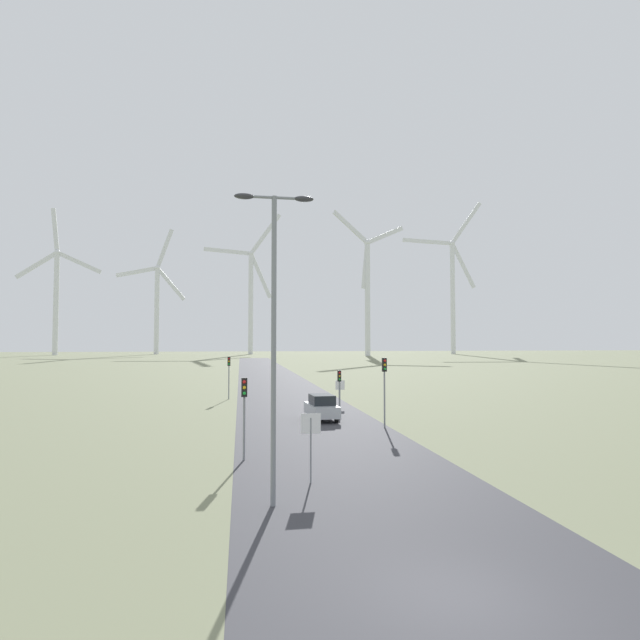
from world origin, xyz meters
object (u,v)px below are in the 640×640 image
at_px(stop_sign_far, 340,388).
at_px(wind_turbine_right, 367,286).
at_px(traffic_light_post_mid_left, 229,368).
at_px(traffic_light_post_mid_right, 339,381).
at_px(traffic_light_post_near_left, 244,400).
at_px(wind_turbine_far_right, 453,285).
at_px(wind_turbine_center, 251,291).
at_px(stop_sign_near, 311,434).
at_px(traffic_light_post_near_right, 384,377).
at_px(wind_turbine_left, 157,300).
at_px(wind_turbine_far_left, 56,291).
at_px(car_approaching, 322,407).
at_px(streetlamp, 274,312).

bearing_deg(stop_sign_far, wind_turbine_right, 74.62).
distance_m(traffic_light_post_mid_left, traffic_light_post_mid_right, 13.44).
height_order(traffic_light_post_near_left, wind_turbine_far_right, wind_turbine_far_right).
bearing_deg(wind_turbine_right, traffic_light_post_mid_left, -109.44).
distance_m(wind_turbine_center, wind_turbine_right, 58.76).
bearing_deg(stop_sign_near, traffic_light_post_mid_right, 75.57).
xyz_separation_m(traffic_light_post_near_right, wind_turbine_left, (-48.24, 210.33, 22.16)).
distance_m(traffic_light_post_mid_right, wind_turbine_far_left, 211.87).
bearing_deg(car_approaching, wind_turbine_far_right, 63.45).
xyz_separation_m(streetlamp, wind_turbine_center, (3.48, 217.55, 22.97)).
relative_size(traffic_light_post_mid_right, wind_turbine_left, 0.06).
bearing_deg(streetlamp, wind_turbine_right, 74.48).
bearing_deg(wind_turbine_far_left, stop_sign_near, -68.77).
bearing_deg(wind_turbine_far_left, traffic_light_post_near_left, -69.01).
bearing_deg(car_approaching, traffic_light_post_near_right, -46.37).
height_order(streetlamp, traffic_light_post_near_left, streetlamp).
bearing_deg(traffic_light_post_mid_left, wind_turbine_right, 70.56).
height_order(streetlamp, car_approaching, streetlamp).
height_order(car_approaching, wind_turbine_right, wind_turbine_right).
relative_size(streetlamp, wind_turbine_left, 0.18).
distance_m(traffic_light_post_near_right, wind_turbine_center, 204.78).
bearing_deg(wind_turbine_left, wind_turbine_right, -24.99).
relative_size(streetlamp, wind_turbine_far_left, 0.17).
bearing_deg(traffic_light_post_near_right, traffic_light_post_mid_right, 99.66).
bearing_deg(wind_turbine_center, wind_turbine_far_right, -6.56).
bearing_deg(streetlamp, wind_turbine_center, 89.08).
bearing_deg(wind_turbine_right, car_approaching, -105.65).
distance_m(stop_sign_near, traffic_light_post_mid_left, 30.31).
bearing_deg(traffic_light_post_mid_right, wind_turbine_far_right, 63.44).
bearing_deg(traffic_light_post_mid_right, wind_turbine_center, 90.99).
distance_m(traffic_light_post_mid_right, wind_turbine_left, 208.77).
distance_m(stop_sign_far, wind_turbine_center, 194.51).
xyz_separation_m(streetlamp, wind_turbine_far_left, (-80.49, 214.07, 21.12)).
relative_size(stop_sign_near, wind_turbine_left, 0.05).
bearing_deg(wind_turbine_right, traffic_light_post_mid_right, -105.34).
bearing_deg(wind_turbine_center, streetlamp, -90.92).
bearing_deg(wind_turbine_center, stop_sign_near, -90.49).
height_order(car_approaching, wind_turbine_left, wind_turbine_left).
distance_m(traffic_light_post_near_right, wind_turbine_left, 216.93).
xyz_separation_m(traffic_light_post_mid_left, traffic_light_post_mid_right, (9.08, -9.89, -0.63)).
distance_m(stop_sign_near, car_approaching, 16.02).
bearing_deg(traffic_light_post_mid_right, stop_sign_far, 77.26).
height_order(traffic_light_post_mid_right, car_approaching, traffic_light_post_mid_right).
distance_m(traffic_light_post_near_left, traffic_light_post_mid_right, 17.72).
xyz_separation_m(stop_sign_far, traffic_light_post_near_right, (0.85, -10.59, 1.72)).
relative_size(traffic_light_post_mid_left, wind_turbine_far_left, 0.06).
bearing_deg(wind_turbine_far_left, traffic_light_post_mid_left, -66.68).
relative_size(traffic_light_post_near_left, wind_turbine_far_left, 0.06).
relative_size(stop_sign_far, wind_turbine_center, 0.03).
xyz_separation_m(traffic_light_post_near_left, wind_turbine_right, (51.64, 175.78, 26.05)).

